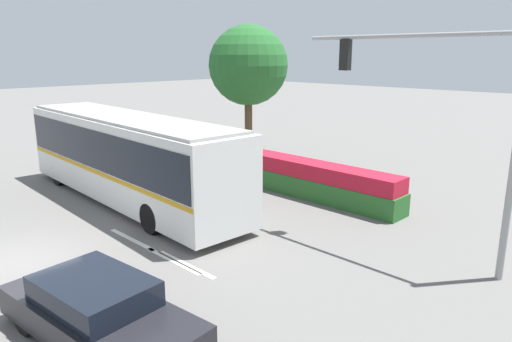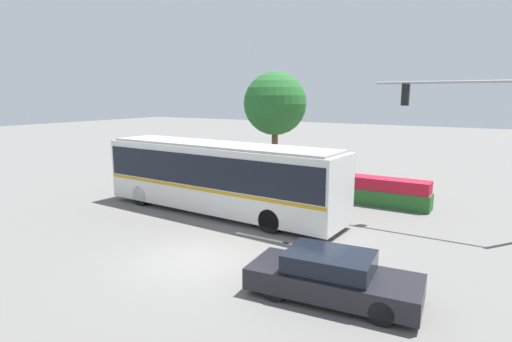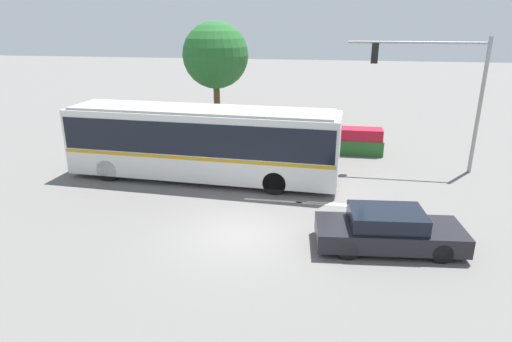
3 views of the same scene
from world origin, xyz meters
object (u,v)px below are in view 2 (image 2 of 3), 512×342
object	(u,v)px
sedan_foreground	(332,277)
street_tree_left	(275,104)
traffic_light_pole	(492,127)
city_bus	(219,174)

from	to	relation	value
sedan_foreground	street_tree_left	world-z (taller)	street_tree_left
sedan_foreground	traffic_light_pole	xyz separation A→B (m)	(3.16, 8.38, 3.67)
city_bus	traffic_light_pole	xyz separation A→B (m)	(10.87, 3.12, 2.40)
city_bus	street_tree_left	world-z (taller)	street_tree_left
traffic_light_pole	street_tree_left	distance (m)	13.02
traffic_light_pole	street_tree_left	size ratio (longest dim) A/B	0.91
street_tree_left	sedan_foreground	bearing A→B (deg)	-55.39
sedan_foreground	traffic_light_pole	distance (m)	9.68
traffic_light_pole	sedan_foreground	bearing A→B (deg)	69.34
traffic_light_pole	street_tree_left	xyz separation A→B (m)	(-12.14, 4.63, 0.68)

